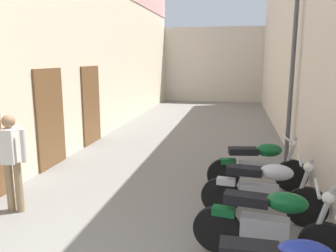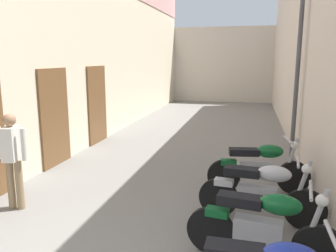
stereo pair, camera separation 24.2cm
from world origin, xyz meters
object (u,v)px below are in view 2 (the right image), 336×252
Objects in this scene: motorcycle_second at (264,225)px; motorcycle_third at (261,190)px; street_lamp at (295,43)px; motorcycle_fourth at (259,166)px; pedestrian_mid_alley at (12,154)px.

motorcycle_second is 1.08m from motorcycle_third.
street_lamp is (0.70, 3.29, 2.26)m from motorcycle_third.
motorcycle_second and motorcycle_fourth have the same top height.
pedestrian_mid_alley is 0.33× the size of street_lamp.
motorcycle_fourth is 3.16m from street_lamp.
street_lamp is at bearing 71.53° from motorcycle_fourth.
pedestrian_mid_alley is (-3.86, -0.44, 0.42)m from motorcycle_third.
pedestrian_mid_alley is at bearing 170.58° from motorcycle_second.
pedestrian_mid_alley is at bearing -140.74° from street_lamp.
street_lamp is (4.56, 3.73, 1.84)m from pedestrian_mid_alley.
motorcycle_second is 1.17× the size of pedestrian_mid_alley.
motorcycle_fourth is (-0.00, 1.19, 0.00)m from motorcycle_third.
pedestrian_mid_alley is at bearing -157.12° from motorcycle_fourth.
motorcycle_third is 4.05m from street_lamp.
motorcycle_second is 1.00× the size of motorcycle_third.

